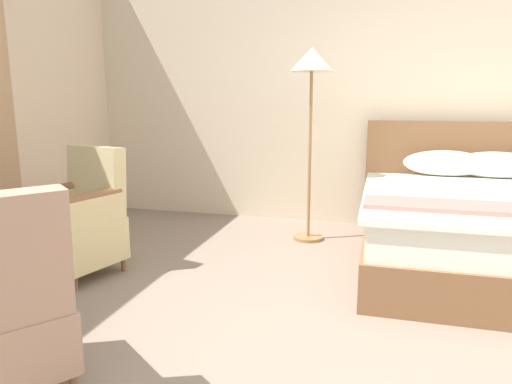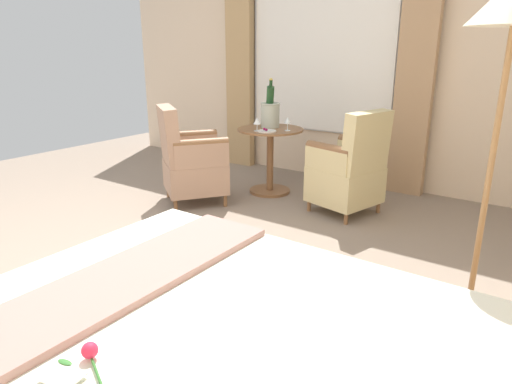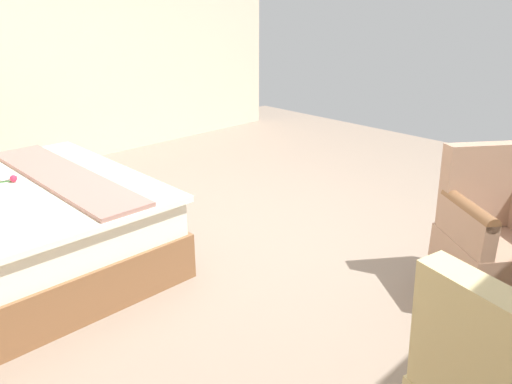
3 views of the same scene
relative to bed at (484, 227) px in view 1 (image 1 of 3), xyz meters
The scene contains 5 objects.
ground_plane 1.99m from the bed, 117.01° to the right, with size 7.59×7.59×0.00m, color gray.
wall_headboard_side 1.89m from the bed, 127.68° to the left, with size 6.21×0.12×3.06m.
bed is the anchor object (origin of this frame).
floor_lamp_brass 1.87m from the bed, 164.13° to the left, with size 0.38×0.38×1.74m.
armchair_by_window 3.05m from the bed, 162.71° to the right, with size 0.65×0.66×0.95m.
Camera 1 is at (0.10, -1.97, 1.27)m, focal length 32.00 mm.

